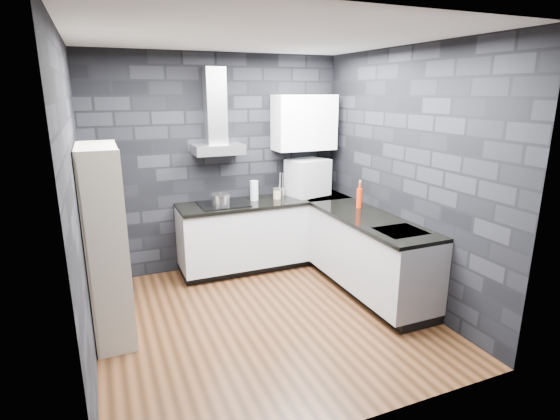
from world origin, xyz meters
TOP-DOWN VIEW (x-y plane):
  - ground at (0.00, 0.00)m, footprint 3.20×3.20m
  - ceiling at (0.00, 0.00)m, footprint 3.20×3.20m
  - wall_back at (0.00, 1.62)m, footprint 3.20×0.05m
  - wall_front at (0.00, -1.62)m, footprint 3.20×0.05m
  - wall_left at (-1.62, 0.00)m, footprint 0.05×3.20m
  - wall_right at (1.62, 0.00)m, footprint 0.05×3.20m
  - toekick_back at (0.50, 1.34)m, footprint 2.18×0.50m
  - toekick_right at (1.34, 0.10)m, footprint 0.50×1.78m
  - counter_back_cab at (0.50, 1.30)m, footprint 2.20×0.60m
  - counter_right_cab at (1.30, 0.10)m, footprint 0.60×1.80m
  - counter_back_top at (0.50, 1.29)m, footprint 2.20×0.62m
  - counter_right_top at (1.29, 0.10)m, footprint 0.62×1.80m
  - counter_corner_top at (1.30, 1.30)m, footprint 0.62×0.62m
  - hood_body at (-0.05, 1.43)m, footprint 0.60×0.34m
  - hood_chimney at (-0.05, 1.50)m, footprint 0.24×0.20m
  - upper_cabinet at (1.10, 1.43)m, footprint 0.80×0.35m
  - cooktop at (-0.05, 1.30)m, footprint 0.58×0.50m
  - sink_rim at (1.30, -0.40)m, footprint 0.44×0.40m
  - pot at (-0.11, 1.21)m, footprint 0.25×0.25m
  - glass_vase at (0.37, 1.35)m, footprint 0.12×0.12m
  - storage_jar at (0.67, 1.32)m, footprint 0.11×0.11m
  - utensil_crock at (0.76, 1.39)m, footprint 0.10×0.10m
  - appliance_garage at (1.13, 1.36)m, footprint 0.58×0.50m
  - red_bottle at (1.40, 0.52)m, footprint 0.08×0.08m
  - bookshelf at (-1.42, 0.30)m, footprint 0.58×0.87m
  - fruit_bowl at (-1.42, 0.17)m, footprint 0.26×0.26m
  - book_red at (-1.42, 0.46)m, footprint 0.14×0.11m
  - book_second at (-1.43, 0.48)m, footprint 0.16×0.05m

SIDE VIEW (x-z plane):
  - ground at x=0.00m, z-range 0.00..0.00m
  - toekick_back at x=0.50m, z-range 0.00..0.10m
  - toekick_right at x=1.34m, z-range 0.00..0.10m
  - counter_back_cab at x=0.50m, z-range 0.10..0.86m
  - counter_right_cab at x=1.30m, z-range 0.10..0.86m
  - book_red at x=-1.42m, z-range 0.47..0.68m
  - book_second at x=-1.43m, z-range 0.48..0.70m
  - counter_back_top at x=0.50m, z-range 0.86..0.90m
  - counter_right_top at x=1.29m, z-range 0.86..0.90m
  - counter_corner_top at x=1.30m, z-range 0.86..0.90m
  - sink_rim at x=1.30m, z-range 0.89..0.90m
  - bookshelf at x=-1.42m, z-range 0.00..1.80m
  - cooktop at x=-0.05m, z-range 0.90..0.91m
  - fruit_bowl at x=-1.42m, z-range 0.91..0.96m
  - utensil_crock at x=0.76m, z-range 0.90..1.02m
  - storage_jar at x=0.67m, z-range 0.90..1.02m
  - pot at x=-0.11m, z-range 0.91..1.04m
  - red_bottle at x=1.40m, z-range 0.90..1.13m
  - glass_vase at x=0.37m, z-range 0.90..1.15m
  - appliance_garage at x=1.13m, z-range 0.87..1.38m
  - wall_back at x=0.00m, z-range 0.00..2.70m
  - wall_front at x=0.00m, z-range 0.00..2.70m
  - wall_left at x=-1.62m, z-range 0.00..2.70m
  - wall_right at x=1.62m, z-range 0.00..2.70m
  - hood_body at x=-0.05m, z-range 1.50..1.62m
  - upper_cabinet at x=1.10m, z-range 1.50..2.20m
  - hood_chimney at x=-0.05m, z-range 1.62..2.52m
  - ceiling at x=0.00m, z-range 2.70..2.70m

